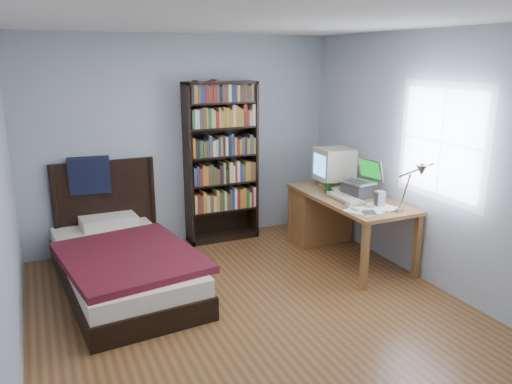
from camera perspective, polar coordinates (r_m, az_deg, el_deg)
room at (r=4.18m, az=0.13°, el=1.62°), size 4.20×4.24×2.50m
desk at (r=6.12m, az=8.08°, el=-2.26°), size 0.75×1.63×0.73m
crt_monitor at (r=6.03m, az=8.85°, el=3.12°), size 0.43×0.39×0.47m
laptop at (r=5.65m, az=11.64°, el=0.64°), size 0.39×0.39×0.42m
desk_lamp at (r=4.77m, az=18.07°, el=1.88°), size 0.22×0.49×0.58m
keyboard at (r=5.53m, az=10.20°, el=-0.67°), size 0.22×0.51×0.05m
speaker at (r=5.32m, az=13.95°, el=-0.77°), size 0.09×0.09×0.17m
soda_can at (r=5.76m, az=8.18°, el=0.50°), size 0.07×0.07×0.12m
mouse at (r=5.85m, az=9.09°, el=0.26°), size 0.07×0.12×0.04m
phone_silver at (r=5.27m, az=10.48°, el=-1.57°), size 0.05×0.09×0.02m
phone_grey at (r=5.15m, az=11.26°, el=-1.96°), size 0.05×0.09×0.02m
external_drive at (r=5.06m, az=12.80°, el=-2.36°), size 0.15×0.15×0.02m
bookshelf at (r=6.14m, az=-3.99°, el=3.37°), size 0.88×0.30×1.96m
bed at (r=5.26m, az=-15.15°, el=-7.50°), size 1.36×2.28×1.16m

